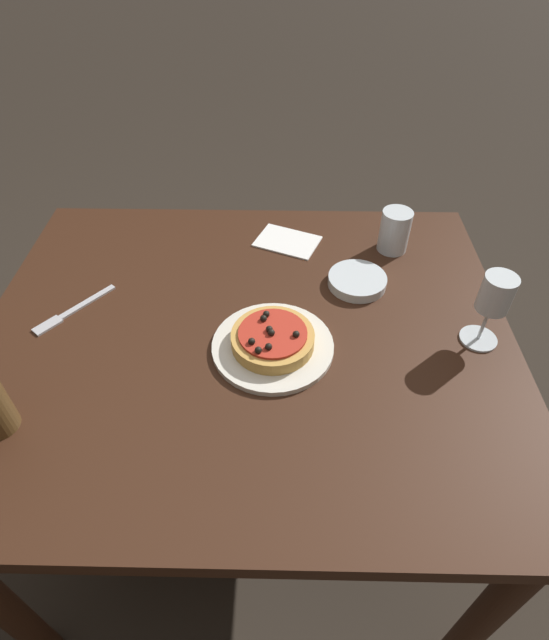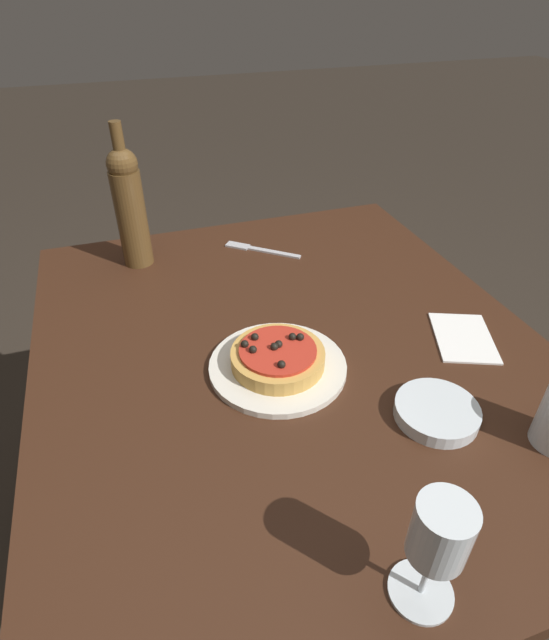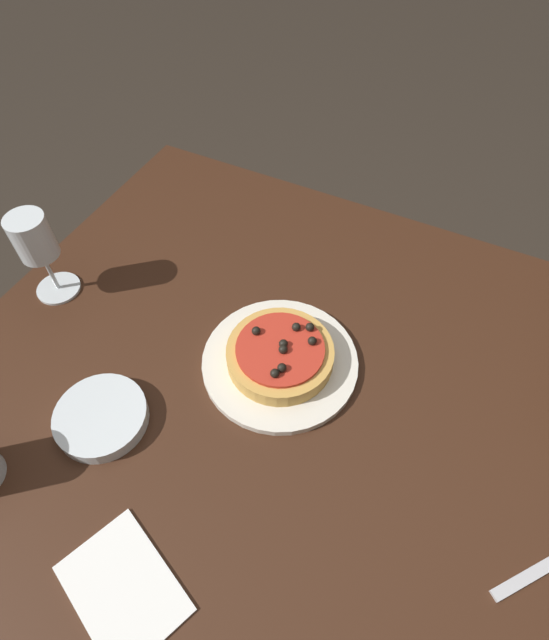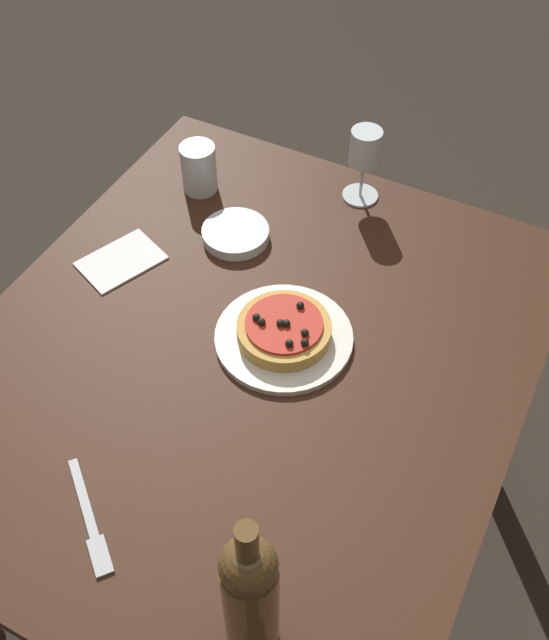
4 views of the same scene
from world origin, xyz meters
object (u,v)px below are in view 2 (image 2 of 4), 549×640
Objects in this scene: pizza at (278,356)px; wine_bottle at (129,205)px; dining_table at (290,383)px; fork at (258,249)px; dinner_plate at (278,366)px; wine_glass at (439,538)px; side_bowl at (437,412)px.

wine_bottle is (0.47, 0.19, 0.12)m from pizza.
fork reaches higher than dining_table.
fork is (0.44, -0.10, -0.03)m from pizza.
dinner_plate is 0.75× the size of wine_bottle.
wine_glass is at bearing -175.60° from dinner_plate.
pizza is 1.01× the size of fork.
dinner_plate reaches higher than dining_table.
wine_glass reaches higher than dining_table.
dinner_plate is at bearing -142.53° from pizza.
pizza is at bearing 117.35° from fork.
wine_glass is at bearing 178.27° from dining_table.
side_bowl is (-0.66, -0.40, -0.13)m from wine_bottle.
pizza is (0.00, 0.00, 0.02)m from dinner_plate.
dining_table is 0.40m from fork.
dining_table is 0.13m from dinner_plate.
dining_table is 0.15m from pizza.
wine_glass reaches higher than pizza.
dinner_plate is at bearing 117.37° from fork.
wine_glass is (-0.42, -0.03, 0.11)m from dinner_plate.
side_bowl is 0.64m from fork.
side_bowl is at bearing -132.98° from dinner_plate.
pizza is 1.24× the size of side_bowl.
fork is (0.63, 0.11, -0.01)m from side_bowl.
pizza is at bearing 37.47° from dinner_plate.
wine_glass is 1.22× the size of side_bowl.
wine_glass is at bearing 125.39° from fork.
dining_table is 6.70× the size of pizza.
wine_glass is 0.50× the size of wine_bottle.
wine_bottle is at bearing 30.89° from side_bowl.
dining_table is 4.54× the size of dinner_plate.
pizza is 0.51× the size of wine_bottle.
dinner_plate is (-0.06, 0.05, 0.10)m from dining_table.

